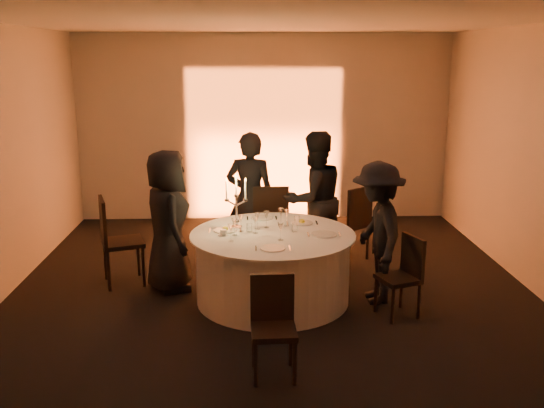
{
  "coord_description": "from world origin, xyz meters",
  "views": [
    {
      "loc": [
        -0.26,
        -6.3,
        2.66
      ],
      "look_at": [
        0.0,
        0.2,
        1.05
      ],
      "focal_mm": 40.0,
      "sensor_mm": 36.0,
      "label": 1
    }
  ],
  "objects_px": {
    "chair_front": "(273,320)",
    "guest_back_left": "(250,198)",
    "chair_left": "(115,236)",
    "chair_right": "(404,272)",
    "banquet_table": "(273,267)",
    "chair_back_right": "(353,219)",
    "chair_back_left": "(270,219)",
    "guest_left": "(168,221)",
    "guest_right": "(377,233)",
    "coffee_cup": "(223,233)",
    "guest_back_right": "(314,200)",
    "candelabra": "(236,209)"
  },
  "relations": [
    {
      "from": "chair_back_left",
      "to": "chair_left",
      "type": "bearing_deg",
      "value": 20.44
    },
    {
      "from": "guest_left",
      "to": "guest_back_left",
      "type": "xyz_separation_m",
      "value": [
        0.94,
        0.91,
        0.04
      ]
    },
    {
      "from": "chair_back_left",
      "to": "guest_back_right",
      "type": "relative_size",
      "value": 0.6
    },
    {
      "from": "chair_front",
      "to": "candelabra",
      "type": "bearing_deg",
      "value": 98.49
    },
    {
      "from": "guest_right",
      "to": "chair_back_right",
      "type": "bearing_deg",
      "value": 178.56
    },
    {
      "from": "chair_back_left",
      "to": "banquet_table",
      "type": "bearing_deg",
      "value": 88.1
    },
    {
      "from": "guest_left",
      "to": "guest_back_right",
      "type": "height_order",
      "value": "guest_back_right"
    },
    {
      "from": "chair_front",
      "to": "coffee_cup",
      "type": "height_order",
      "value": "chair_front"
    },
    {
      "from": "banquet_table",
      "to": "chair_back_right",
      "type": "height_order",
      "value": "chair_back_right"
    },
    {
      "from": "banquet_table",
      "to": "guest_right",
      "type": "height_order",
      "value": "guest_right"
    },
    {
      "from": "guest_left",
      "to": "chair_back_right",
      "type": "bearing_deg",
      "value": -85.92
    },
    {
      "from": "coffee_cup",
      "to": "chair_front",
      "type": "bearing_deg",
      "value": -72.76
    },
    {
      "from": "guest_back_left",
      "to": "candelabra",
      "type": "bearing_deg",
      "value": 91.9
    },
    {
      "from": "chair_right",
      "to": "coffee_cup",
      "type": "xyz_separation_m",
      "value": [
        -1.88,
        0.4,
        0.33
      ]
    },
    {
      "from": "banquet_table",
      "to": "guest_back_left",
      "type": "xyz_separation_m",
      "value": [
        -0.24,
        1.29,
        0.47
      ]
    },
    {
      "from": "banquet_table",
      "to": "chair_right",
      "type": "height_order",
      "value": "chair_right"
    },
    {
      "from": "chair_back_right",
      "to": "chair_right",
      "type": "height_order",
      "value": "chair_back_right"
    },
    {
      "from": "chair_back_right",
      "to": "guest_back_right",
      "type": "relative_size",
      "value": 0.58
    },
    {
      "from": "chair_front",
      "to": "guest_right",
      "type": "height_order",
      "value": "guest_right"
    },
    {
      "from": "chair_back_left",
      "to": "chair_right",
      "type": "xyz_separation_m",
      "value": [
        1.32,
        -1.72,
        -0.12
      ]
    },
    {
      "from": "banquet_table",
      "to": "chair_back_right",
      "type": "distance_m",
      "value": 1.71
    },
    {
      "from": "chair_right",
      "to": "chair_left",
      "type": "bearing_deg",
      "value": -127.59
    },
    {
      "from": "guest_right",
      "to": "chair_right",
      "type": "bearing_deg",
      "value": 25.4
    },
    {
      "from": "guest_back_left",
      "to": "guest_right",
      "type": "relative_size",
      "value": 1.1
    },
    {
      "from": "chair_right",
      "to": "guest_back_right",
      "type": "relative_size",
      "value": 0.49
    },
    {
      "from": "guest_back_left",
      "to": "coffee_cup",
      "type": "height_order",
      "value": "guest_back_left"
    },
    {
      "from": "guest_back_left",
      "to": "candelabra",
      "type": "distance_m",
      "value": 1.08
    },
    {
      "from": "chair_front",
      "to": "guest_back_left",
      "type": "distance_m",
      "value": 2.9
    },
    {
      "from": "banquet_table",
      "to": "coffee_cup",
      "type": "bearing_deg",
      "value": -174.59
    },
    {
      "from": "guest_back_left",
      "to": "guest_left",
      "type": "bearing_deg",
      "value": 54.5
    },
    {
      "from": "guest_left",
      "to": "guest_right",
      "type": "distance_m",
      "value": 2.36
    },
    {
      "from": "chair_right",
      "to": "candelabra",
      "type": "bearing_deg",
      "value": -131.59
    },
    {
      "from": "chair_front",
      "to": "candelabra",
      "type": "distance_m",
      "value": 1.91
    },
    {
      "from": "chair_left",
      "to": "guest_back_left",
      "type": "bearing_deg",
      "value": -83.01
    },
    {
      "from": "chair_left",
      "to": "chair_front",
      "type": "distance_m",
      "value": 2.76
    },
    {
      "from": "guest_back_left",
      "to": "guest_back_right",
      "type": "distance_m",
      "value": 0.82
    },
    {
      "from": "guest_back_left",
      "to": "chair_left",
      "type": "bearing_deg",
      "value": 35.54
    },
    {
      "from": "coffee_cup",
      "to": "chair_back_right",
      "type": "bearing_deg",
      "value": 39.32
    },
    {
      "from": "guest_left",
      "to": "guest_right",
      "type": "xyz_separation_m",
      "value": [
        2.32,
        -0.43,
        -0.04
      ]
    },
    {
      "from": "chair_left",
      "to": "chair_right",
      "type": "xyz_separation_m",
      "value": [
        3.17,
        -0.99,
        -0.13
      ]
    },
    {
      "from": "chair_left",
      "to": "guest_left",
      "type": "relative_size",
      "value": 0.65
    },
    {
      "from": "banquet_table",
      "to": "guest_back_right",
      "type": "bearing_deg",
      "value": 63.28
    },
    {
      "from": "guest_left",
      "to": "coffee_cup",
      "type": "height_order",
      "value": "guest_left"
    },
    {
      "from": "guest_left",
      "to": "chair_right",
      "type": "bearing_deg",
      "value": -125.78
    },
    {
      "from": "chair_back_right",
      "to": "chair_front",
      "type": "xyz_separation_m",
      "value": [
        -1.16,
        -2.87,
        -0.09
      ]
    },
    {
      "from": "banquet_table",
      "to": "chair_left",
      "type": "bearing_deg",
      "value": 163.43
    },
    {
      "from": "chair_front",
      "to": "guest_back_left",
      "type": "xyz_separation_m",
      "value": [
        -0.18,
        2.87,
        0.38
      ]
    },
    {
      "from": "chair_left",
      "to": "guest_back_right",
      "type": "bearing_deg",
      "value": -94.31
    },
    {
      "from": "chair_back_left",
      "to": "guest_left",
      "type": "height_order",
      "value": "guest_left"
    },
    {
      "from": "guest_left",
      "to": "guest_right",
      "type": "bearing_deg",
      "value": -118.26
    }
  ]
}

